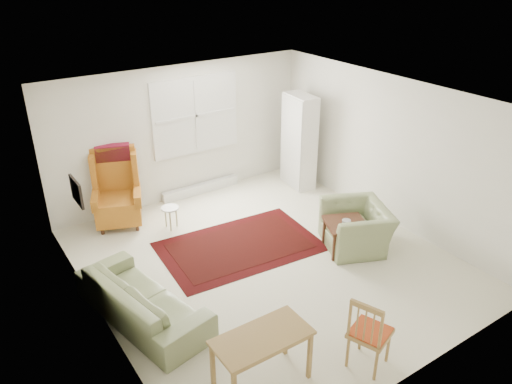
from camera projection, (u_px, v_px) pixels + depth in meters
room at (261, 181)px, 7.22m from camera, size 5.04×5.54×2.51m
rug at (240, 246)px, 7.97m from camera, size 2.59×1.78×0.02m
sofa at (141, 292)px, 6.26m from camera, size 1.18×2.13×0.81m
armchair at (356, 223)px, 7.82m from camera, size 1.27×1.34×0.83m
wingback_chair at (116, 189)px, 8.34m from camera, size 1.01×1.04×1.34m
coffee_table at (345, 236)px, 7.77m from camera, size 0.81×0.81×0.50m
stool at (171, 217)px, 8.43m from camera, size 0.30×0.30×0.40m
cabinet at (299, 141)px, 9.68m from camera, size 0.46×0.77×1.84m
desk at (262, 360)px, 5.32m from camera, size 1.05×0.53×0.66m
desk_chair at (370, 331)px, 5.51m from camera, size 0.54×0.54×0.95m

